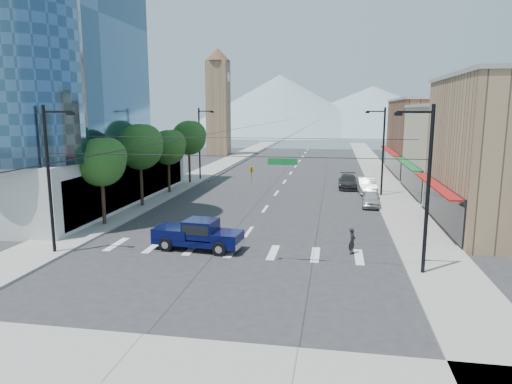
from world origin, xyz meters
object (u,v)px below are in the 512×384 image
parked_car_mid (366,185)px  pedestrian (352,241)px  parked_car_far (348,181)px  parked_car_near (371,199)px  pickup_truck (198,234)px

parked_car_mid → pedestrian: bearing=-101.0°
pedestrian → parked_car_far: (0.41, 24.49, -0.04)m
parked_car_far → pedestrian: bearing=-90.9°
parked_car_near → pedestrian: bearing=-95.7°
pickup_truck → parked_car_near: 19.30m
pickup_truck → parked_car_far: bearing=73.9°
parked_car_far → parked_car_mid: bearing=-56.8°
parked_car_near → parked_car_mid: bearing=92.9°
parked_car_near → parked_car_far: (-1.80, 9.89, 0.07)m
pickup_truck → parked_car_far: 27.07m
pickup_truck → parked_car_far: size_ratio=1.10×
pedestrian → parked_car_near: 14.76m
pickup_truck → parked_car_mid: pickup_truck is taller
parked_car_near → parked_car_mid: size_ratio=0.83×
pickup_truck → pedestrian: pickup_truck is taller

